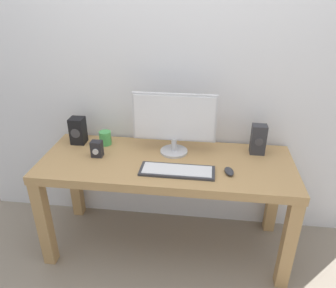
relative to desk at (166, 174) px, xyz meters
The scene contains 10 objects.
ground_plane 0.61m from the desk, ahead, with size 6.00×6.00×0.00m, color gray.
wall_back 0.96m from the desk, 90.00° to the left, with size 3.07×0.04×3.00m, color silver.
desk is the anchor object (origin of this frame).
monitor 0.35m from the desk, 73.86° to the left, with size 0.55×0.18×0.41m.
keyboard_primary 0.19m from the desk, 57.74° to the right, with size 0.46×0.16×0.02m.
mouse 0.43m from the desk, 15.68° to the right, with size 0.05×0.09×0.03m, color #333338.
speaker_right 0.65m from the desk, 16.82° to the left, with size 0.10×0.08×0.20m.
speaker_left 0.71m from the desk, 164.76° to the left, with size 0.10×0.10×0.19m.
audio_controller 0.49m from the desk, behind, with size 0.07×0.07×0.11m.
coffee_mug 0.52m from the desk, 158.72° to the left, with size 0.08×0.08×0.10m, color #4CB259.
Camera 1 is at (0.24, -1.81, 1.75)m, focal length 34.52 mm.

